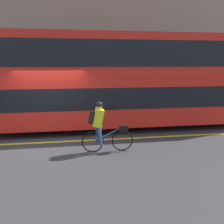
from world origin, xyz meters
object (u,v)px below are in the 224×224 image
object	(u,v)px
trash_bin	(28,101)
street_sign_post	(107,83)
bus	(121,78)
cyclist_on_bike	(102,125)

from	to	relation	value
trash_bin	street_sign_post	xyz separation A→B (m)	(4.72, -0.01, 0.98)
bus	trash_bin	distance (m)	6.55
cyclist_on_bike	trash_bin	bearing A→B (deg)	118.59
street_sign_post	cyclist_on_bike	bearing A→B (deg)	-97.99
street_sign_post	trash_bin	bearing A→B (deg)	179.92
bus	street_sign_post	bearing A→B (deg)	91.57
cyclist_on_bike	trash_bin	world-z (taller)	cyclist_on_bike
street_sign_post	bus	bearing A→B (deg)	-88.43
bus	trash_bin	bearing A→B (deg)	139.50
bus	cyclist_on_bike	world-z (taller)	bus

